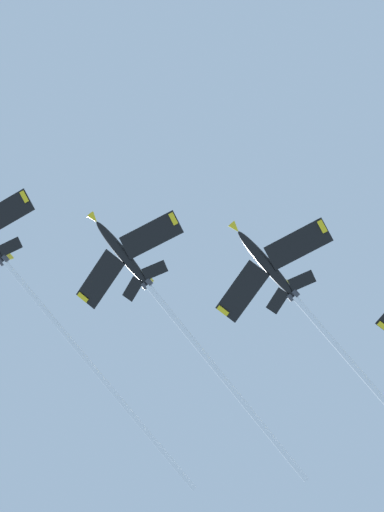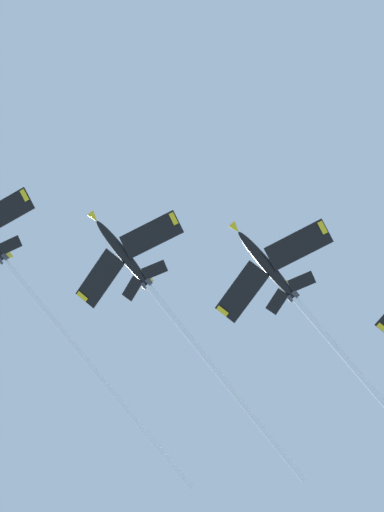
% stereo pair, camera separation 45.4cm
% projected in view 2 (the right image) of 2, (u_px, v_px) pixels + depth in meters
% --- Properties ---
extents(jet_lead, '(37.56, 43.12, 23.45)m').
position_uv_depth(jet_lead, '(27.00, 287.00, 120.14)').
color(jet_lead, black).
extents(jet_second, '(32.18, 37.78, 19.71)m').
position_uv_depth(jet_second, '(162.00, 303.00, 115.37)').
color(jet_second, black).
extents(jet_third, '(34.37, 39.04, 21.28)m').
position_uv_depth(jet_third, '(312.00, 318.00, 110.08)').
color(jet_third, black).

